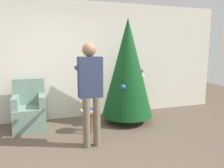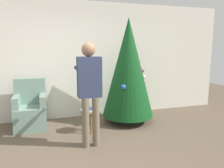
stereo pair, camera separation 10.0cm
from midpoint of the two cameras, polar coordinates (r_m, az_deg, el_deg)
ground_plane at (r=3.37m, az=-5.50°, el=-19.75°), size 14.00×14.00×0.00m
wall_back at (r=5.16m, az=-10.84°, el=6.02°), size 8.00×0.06×2.70m
christmas_tree at (r=4.77m, az=4.86°, el=4.26°), size 1.12×1.12×2.28m
armchair at (r=4.82m, az=-19.92°, el=-6.52°), size 0.62×0.65×1.01m
person_standing at (r=3.59m, az=-5.10°, el=-0.35°), size 0.41×0.57×1.73m
side_stool at (r=4.35m, az=-5.15°, el=-7.90°), size 0.35×0.35×0.43m
laptop at (r=4.32m, az=-5.17°, el=-6.80°), size 0.34×0.20×0.02m
book at (r=4.31m, az=-5.17°, el=-6.52°), size 0.17×0.13×0.02m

